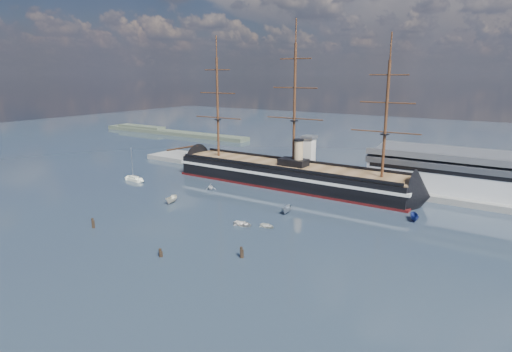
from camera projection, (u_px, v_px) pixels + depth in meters
The scene contains 16 objects.
ground at pixel (254, 198), 140.44m from camera, with size 600.00×600.00×0.00m, color #2B3546.
quay at pixel (328, 180), 164.23m from camera, with size 180.00×18.00×2.00m, color slate.
warehouse at pixel (469, 174), 139.80m from camera, with size 63.00×21.00×11.60m.
quay_tower at pixel (309, 154), 163.29m from camera, with size 5.00×5.00×15.00m.
shoreline at pixel (162, 131), 291.94m from camera, with size 120.00×10.00×4.00m.
warship at pixel (284, 174), 155.85m from camera, with size 112.91×16.59×53.94m.
sailboat at pixel (134, 179), 162.78m from camera, with size 8.28×3.39×12.86m.
motorboat_a at pixel (172, 203), 134.82m from camera, with size 6.95×2.55×2.78m, color beige.
motorboat_b at pixel (243, 226), 114.87m from camera, with size 3.49×1.39×1.63m, color silver.
motorboat_c at pixel (287, 213), 125.15m from camera, with size 6.37×2.33×2.55m, color gray.
motorboat_d at pixel (211, 190), 150.71m from camera, with size 6.21×2.69×2.28m, color white.
motorboat_e at pixel (267, 227), 113.68m from camera, with size 2.75×1.10×1.29m, color beige.
motorboat_f at pixel (414, 221), 118.72m from camera, with size 6.24×2.29×2.50m, color navy.
piling_near_left at pixel (93, 228), 113.23m from camera, with size 0.64×0.64×3.43m, color black.
piling_near_mid at pixel (160, 257), 95.40m from camera, with size 0.64×0.64×2.66m, color black.
piling_near_right at pixel (241, 258), 94.94m from camera, with size 0.64×0.64×3.27m, color black.
Camera 1 is at (75.08, -72.04, 39.83)m, focal length 30.00 mm.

